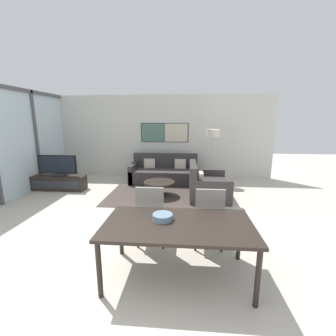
# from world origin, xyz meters

# --- Properties ---
(ground_plane) EXTENTS (24.00, 24.00, 0.00)m
(ground_plane) POSITION_xyz_m (0.00, 0.00, 0.00)
(ground_plane) COLOR beige
(wall_back) EXTENTS (7.80, 0.09, 2.80)m
(wall_back) POSITION_xyz_m (0.01, 6.06, 1.40)
(wall_back) COLOR silver
(wall_back) RESTS_ON ground_plane
(area_rug) EXTENTS (2.76, 1.88, 0.01)m
(area_rug) POSITION_xyz_m (0.30, 3.98, 0.00)
(area_rug) COLOR #473D38
(area_rug) RESTS_ON ground_plane
(tv_console) EXTENTS (1.49, 0.43, 0.41)m
(tv_console) POSITION_xyz_m (-2.64, 4.28, 0.20)
(tv_console) COLOR black
(tv_console) RESTS_ON ground_plane
(television) EXTENTS (1.11, 0.20, 0.60)m
(television) POSITION_xyz_m (-2.64, 4.28, 0.71)
(television) COLOR #2D2D33
(television) RESTS_ON tv_console
(sofa_main) EXTENTS (2.13, 0.99, 0.88)m
(sofa_main) POSITION_xyz_m (0.30, 5.39, 0.28)
(sofa_main) COLOR #383333
(sofa_main) RESTS_ON ground_plane
(sofa_side) EXTENTS (0.99, 1.35, 0.88)m
(sofa_side) POSITION_xyz_m (1.50, 4.01, 0.28)
(sofa_side) COLOR #383333
(sofa_side) RESTS_ON ground_plane
(coffee_table) EXTENTS (0.82, 0.82, 0.39)m
(coffee_table) POSITION_xyz_m (0.30, 3.98, 0.29)
(coffee_table) COLOR black
(coffee_table) RESTS_ON ground_plane
(dining_table) EXTENTS (1.84, 0.97, 0.73)m
(dining_table) POSITION_xyz_m (0.90, 0.88, 0.67)
(dining_table) COLOR black
(dining_table) RESTS_ON ground_plane
(dining_chair_left) EXTENTS (0.46, 0.46, 1.00)m
(dining_chair_left) POSITION_xyz_m (0.45, 1.60, 0.54)
(dining_chair_left) COLOR gray
(dining_chair_left) RESTS_ON ground_plane
(dining_chair_centre) EXTENTS (0.46, 0.46, 1.00)m
(dining_chair_centre) POSITION_xyz_m (1.35, 1.58, 0.54)
(dining_chair_centre) COLOR gray
(dining_chair_centre) RESTS_ON ground_plane
(fruit_bowl) EXTENTS (0.26, 0.26, 0.08)m
(fruit_bowl) POSITION_xyz_m (0.70, 0.95, 0.78)
(fruit_bowl) COLOR slate
(fruit_bowl) RESTS_ON dining_table
(floor_lamp) EXTENTS (0.40, 0.40, 1.70)m
(floor_lamp) POSITION_xyz_m (1.80, 5.30, 1.48)
(floor_lamp) COLOR #2D2D33
(floor_lamp) RESTS_ON ground_plane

